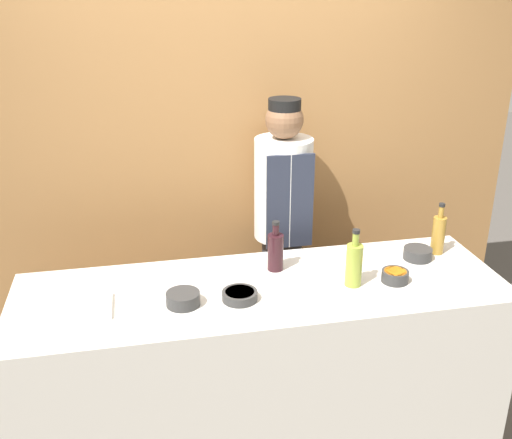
{
  "coord_description": "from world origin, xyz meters",
  "views": [
    {
      "loc": [
        -0.53,
        -2.41,
        2.27
      ],
      "look_at": [
        0.0,
        0.15,
        1.2
      ],
      "focal_mm": 42.0,
      "sensor_mm": 36.0,
      "label": 1
    }
  ],
  "objects_px": {
    "bottle_wine": "(275,251)",
    "bottle_oil": "(354,264)",
    "cutting_board": "(75,309)",
    "chef_center": "(283,227)",
    "sauce_bowl_red": "(240,295)",
    "sauce_bowl_yellow": "(183,298)",
    "bottle_vinegar": "(438,234)",
    "sauce_bowl_green": "(418,253)",
    "sauce_bowl_orange": "(395,276)"
  },
  "relations": [
    {
      "from": "sauce_bowl_red",
      "to": "cutting_board",
      "type": "relative_size",
      "value": 0.51
    },
    {
      "from": "bottle_wine",
      "to": "chef_center",
      "type": "xyz_separation_m",
      "value": [
        0.17,
        0.54,
        -0.11
      ]
    },
    {
      "from": "sauce_bowl_orange",
      "to": "sauce_bowl_green",
      "type": "bearing_deg",
      "value": 43.81
    },
    {
      "from": "bottle_vinegar",
      "to": "bottle_oil",
      "type": "distance_m",
      "value": 0.6
    },
    {
      "from": "sauce_bowl_orange",
      "to": "cutting_board",
      "type": "bearing_deg",
      "value": 178.86
    },
    {
      "from": "bottle_vinegar",
      "to": "chef_center",
      "type": "height_order",
      "value": "chef_center"
    },
    {
      "from": "cutting_board",
      "to": "chef_center",
      "type": "distance_m",
      "value": 1.34
    },
    {
      "from": "bottle_wine",
      "to": "cutting_board",
      "type": "bearing_deg",
      "value": -167.49
    },
    {
      "from": "sauce_bowl_orange",
      "to": "sauce_bowl_yellow",
      "type": "bearing_deg",
      "value": -179.23
    },
    {
      "from": "sauce_bowl_yellow",
      "to": "sauce_bowl_orange",
      "type": "bearing_deg",
      "value": 0.77
    },
    {
      "from": "bottle_oil",
      "to": "bottle_wine",
      "type": "bearing_deg",
      "value": 144.31
    },
    {
      "from": "bottle_wine",
      "to": "sauce_bowl_orange",
      "type": "bearing_deg",
      "value": -24.34
    },
    {
      "from": "sauce_bowl_red",
      "to": "sauce_bowl_orange",
      "type": "bearing_deg",
      "value": 1.6
    },
    {
      "from": "sauce_bowl_red",
      "to": "sauce_bowl_green",
      "type": "xyz_separation_m",
      "value": [
        0.96,
        0.23,
        0.01
      ]
    },
    {
      "from": "sauce_bowl_green",
      "to": "sauce_bowl_yellow",
      "type": "bearing_deg",
      "value": -169.81
    },
    {
      "from": "sauce_bowl_orange",
      "to": "sauce_bowl_yellow",
      "type": "distance_m",
      "value": 1.0
    },
    {
      "from": "sauce_bowl_yellow",
      "to": "cutting_board",
      "type": "relative_size",
      "value": 0.48
    },
    {
      "from": "bottle_wine",
      "to": "bottle_oil",
      "type": "relative_size",
      "value": 0.91
    },
    {
      "from": "chef_center",
      "to": "bottle_vinegar",
      "type": "bearing_deg",
      "value": -36.82
    },
    {
      "from": "cutting_board",
      "to": "bottle_wine",
      "type": "height_order",
      "value": "bottle_wine"
    },
    {
      "from": "sauce_bowl_green",
      "to": "bottle_vinegar",
      "type": "height_order",
      "value": "bottle_vinegar"
    },
    {
      "from": "sauce_bowl_orange",
      "to": "bottle_wine",
      "type": "xyz_separation_m",
      "value": [
        -0.53,
        0.24,
        0.07
      ]
    },
    {
      "from": "cutting_board",
      "to": "chef_center",
      "type": "height_order",
      "value": "chef_center"
    },
    {
      "from": "sauce_bowl_yellow",
      "to": "bottle_oil",
      "type": "xyz_separation_m",
      "value": [
        0.8,
        0.02,
        0.08
      ]
    },
    {
      "from": "sauce_bowl_green",
      "to": "sauce_bowl_red",
      "type": "bearing_deg",
      "value": -166.81
    },
    {
      "from": "bottle_wine",
      "to": "sauce_bowl_yellow",
      "type": "bearing_deg",
      "value": -152.2
    },
    {
      "from": "sauce_bowl_red",
      "to": "bottle_wine",
      "type": "xyz_separation_m",
      "value": [
        0.22,
        0.26,
        0.08
      ]
    },
    {
      "from": "sauce_bowl_orange",
      "to": "bottle_wine",
      "type": "relative_size",
      "value": 0.5
    },
    {
      "from": "sauce_bowl_yellow",
      "to": "chef_center",
      "type": "relative_size",
      "value": 0.09
    },
    {
      "from": "bottle_wine",
      "to": "bottle_vinegar",
      "type": "bearing_deg",
      "value": 0.88
    },
    {
      "from": "sauce_bowl_red",
      "to": "bottle_vinegar",
      "type": "distance_m",
      "value": 1.13
    },
    {
      "from": "cutting_board",
      "to": "chef_center",
      "type": "relative_size",
      "value": 0.19
    },
    {
      "from": "sauce_bowl_green",
      "to": "bottle_wine",
      "type": "height_order",
      "value": "bottle_wine"
    },
    {
      "from": "sauce_bowl_green",
      "to": "bottle_oil",
      "type": "bearing_deg",
      "value": -154.97
    },
    {
      "from": "sauce_bowl_yellow",
      "to": "bottle_vinegar",
      "type": "bearing_deg",
      "value": 11.12
    },
    {
      "from": "sauce_bowl_green",
      "to": "bottle_wine",
      "type": "distance_m",
      "value": 0.74
    },
    {
      "from": "sauce_bowl_yellow",
      "to": "sauce_bowl_green",
      "type": "height_order",
      "value": "same"
    },
    {
      "from": "sauce_bowl_yellow",
      "to": "bottle_oil",
      "type": "height_order",
      "value": "bottle_oil"
    },
    {
      "from": "sauce_bowl_red",
      "to": "cutting_board",
      "type": "distance_m",
      "value": 0.72
    },
    {
      "from": "sauce_bowl_red",
      "to": "bottle_oil",
      "type": "distance_m",
      "value": 0.55
    },
    {
      "from": "cutting_board",
      "to": "bottle_oil",
      "type": "xyz_separation_m",
      "value": [
        1.26,
        -0.02,
        0.1
      ]
    },
    {
      "from": "sauce_bowl_green",
      "to": "chef_center",
      "type": "bearing_deg",
      "value": 134.98
    },
    {
      "from": "bottle_wine",
      "to": "bottle_oil",
      "type": "height_order",
      "value": "bottle_oil"
    },
    {
      "from": "chef_center",
      "to": "sauce_bowl_green",
      "type": "bearing_deg",
      "value": -45.02
    },
    {
      "from": "sauce_bowl_orange",
      "to": "cutting_board",
      "type": "relative_size",
      "value": 0.41
    },
    {
      "from": "sauce_bowl_yellow",
      "to": "chef_center",
      "type": "distance_m",
      "value": 1.02
    },
    {
      "from": "bottle_vinegar",
      "to": "sauce_bowl_yellow",
      "type": "bearing_deg",
      "value": -168.88
    },
    {
      "from": "cutting_board",
      "to": "bottle_vinegar",
      "type": "bearing_deg",
      "value": 6.99
    },
    {
      "from": "sauce_bowl_red",
      "to": "bottle_vinegar",
      "type": "relative_size",
      "value": 0.58
    },
    {
      "from": "sauce_bowl_orange",
      "to": "sauce_bowl_green",
      "type": "relative_size",
      "value": 0.89
    }
  ]
}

